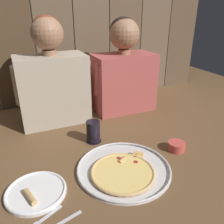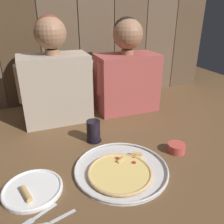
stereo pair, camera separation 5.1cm
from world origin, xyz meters
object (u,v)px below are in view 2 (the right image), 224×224
(pizza_tray, at_px, (121,170))
(dipping_bowl, at_px, (176,147))
(drinking_glass, at_px, (93,131))
(diner_right, at_px, (127,71))
(diner_left, at_px, (55,78))
(dinner_plate, at_px, (32,189))

(pizza_tray, relative_size, dipping_bowl, 4.83)
(drinking_glass, height_order, diner_right, diner_right)
(diner_left, bearing_deg, dipping_bowl, -50.47)
(drinking_glass, distance_m, dipping_bowl, 0.44)
(diner_left, bearing_deg, drinking_glass, -68.67)
(dipping_bowl, height_order, diner_right, diner_right)
(pizza_tray, relative_size, diner_left, 0.66)
(drinking_glass, distance_m, diner_left, 0.43)
(pizza_tray, distance_m, drinking_glass, 0.30)
(diner_left, relative_size, diner_right, 1.03)
(pizza_tray, xyz_separation_m, drinking_glass, (-0.03, 0.30, 0.05))
(drinking_glass, relative_size, diner_left, 0.19)
(pizza_tray, xyz_separation_m, dinner_plate, (-0.37, 0.02, -0.00))
(drinking_glass, xyz_separation_m, dipping_bowl, (0.36, -0.25, -0.03))
(drinking_glass, relative_size, dipping_bowl, 1.36)
(dinner_plate, distance_m, diner_right, 0.96)
(dipping_bowl, relative_size, diner_left, 0.14)
(pizza_tray, relative_size, dinner_plate, 1.78)
(drinking_glass, xyz_separation_m, diner_left, (-0.13, 0.34, 0.22))
(diner_left, bearing_deg, dinner_plate, -108.46)
(drinking_glass, bearing_deg, dipping_bowl, -35.38)
(diner_left, distance_m, diner_right, 0.48)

